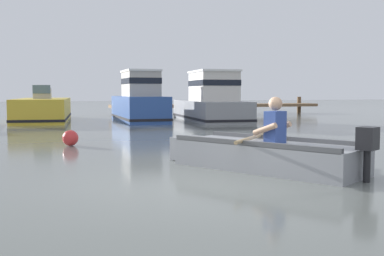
% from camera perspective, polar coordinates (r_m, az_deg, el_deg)
% --- Properties ---
extents(ground_plane, '(120.00, 120.00, 0.00)m').
position_cam_1_polar(ground_plane, '(6.69, 1.79, -6.55)').
color(ground_plane, slate).
extents(wooden_dock, '(11.99, 1.64, 0.98)m').
position_cam_1_polar(wooden_dock, '(26.57, 3.09, 2.73)').
color(wooden_dock, brown).
rests_on(wooden_dock, ground).
extents(rowboat_with_person, '(2.52, 3.43, 1.19)m').
position_cam_1_polar(rowboat_with_person, '(7.86, 8.60, -3.10)').
color(rowboat_with_person, gray).
rests_on(rowboat_with_person, ground).
extents(moored_boat_yellow, '(2.66, 6.27, 1.56)m').
position_cam_1_polar(moored_boat_yellow, '(21.60, -17.48, 2.06)').
color(moored_boat_yellow, gold).
rests_on(moored_boat_yellow, ground).
extents(moored_boat_blue, '(1.71, 4.90, 2.18)m').
position_cam_1_polar(moored_boat_blue, '(20.29, -6.37, 3.09)').
color(moored_boat_blue, '#2D519E').
rests_on(moored_boat_blue, ground).
extents(moored_boat_grey, '(2.51, 6.29, 2.18)m').
position_cam_1_polar(moored_boat_grey, '(20.85, 2.31, 3.10)').
color(moored_boat_grey, gray).
rests_on(moored_boat_grey, ground).
extents(mooring_buoy, '(0.37, 0.37, 0.37)m').
position_cam_1_polar(mooring_buoy, '(11.46, -14.47, -1.18)').
color(mooring_buoy, red).
rests_on(mooring_buoy, ground).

